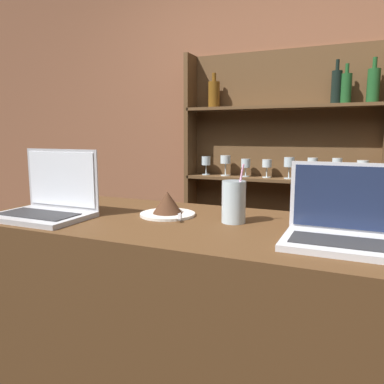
% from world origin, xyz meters
% --- Properties ---
extents(bar_counter, '(1.96, 0.64, 1.02)m').
position_xyz_m(bar_counter, '(0.00, 0.32, 0.51)').
color(bar_counter, '#4C3019').
rests_on(bar_counter, ground_plane).
extents(back_wall, '(7.00, 0.06, 2.70)m').
position_xyz_m(back_wall, '(0.00, 1.73, 1.35)').
color(back_wall, brown).
rests_on(back_wall, ground_plane).
extents(back_shelf, '(1.27, 0.18, 1.86)m').
position_xyz_m(back_shelf, '(-0.14, 1.65, 0.98)').
color(back_shelf, brown).
rests_on(back_shelf, ground_plane).
extents(laptop_near, '(0.34, 0.24, 0.25)m').
position_xyz_m(laptop_near, '(-0.71, 0.18, 1.07)').
color(laptop_near, '#ADADB2').
rests_on(laptop_near, bar_counter).
extents(laptop_far, '(0.32, 0.22, 0.22)m').
position_xyz_m(laptop_far, '(0.31, 0.25, 1.06)').
color(laptop_far, silver).
rests_on(laptop_far, bar_counter).
extents(cake_plate, '(0.21, 0.21, 0.09)m').
position_xyz_m(cake_plate, '(-0.31, 0.37, 1.05)').
color(cake_plate, silver).
rests_on(cake_plate, bar_counter).
extents(water_glass, '(0.08, 0.08, 0.20)m').
position_xyz_m(water_glass, '(-0.05, 0.37, 1.09)').
color(water_glass, silver).
rests_on(water_glass, bar_counter).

